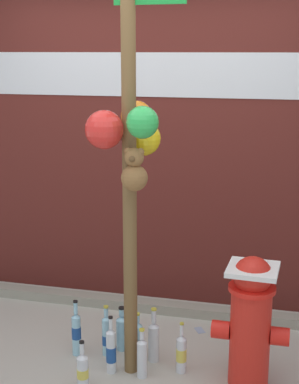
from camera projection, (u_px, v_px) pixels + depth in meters
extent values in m
cube|color=#561E19|center=(160.00, 76.00, 4.49)|extent=(10.00, 0.20, 3.71)
cube|color=silver|center=(157.00, 75.00, 4.39)|extent=(4.35, 0.01, 0.34)
cube|color=gray|center=(150.00, 306.00, 4.60)|extent=(8.00, 0.12, 0.08)
cylinder|color=brown|center=(129.00, 162.00, 3.41)|extent=(0.09, 0.09, 2.80)
sphere|color=red|center=(104.00, 130.00, 3.30)|extent=(0.23, 0.23, 0.23)
sphere|color=yellow|center=(143.00, 138.00, 3.49)|extent=(0.21, 0.21, 0.21)
sphere|color=orange|center=(136.00, 116.00, 3.49)|extent=(0.19, 0.19, 0.19)
sphere|color=blue|center=(140.00, 141.00, 3.56)|extent=(0.19, 0.19, 0.19)
sphere|color=green|center=(142.00, 122.00, 3.18)|extent=(0.19, 0.19, 0.19)
sphere|color=brown|center=(134.00, 178.00, 3.30)|extent=(0.16, 0.16, 0.16)
sphere|color=brown|center=(134.00, 157.00, 3.27)|extent=(0.11, 0.11, 0.11)
sphere|color=brown|center=(128.00, 151.00, 3.27)|extent=(0.05, 0.05, 0.05)
sphere|color=brown|center=(140.00, 152.00, 3.25)|extent=(0.05, 0.05, 0.05)
sphere|color=brown|center=(132.00, 159.00, 3.23)|extent=(0.04, 0.04, 0.04)
cylinder|color=red|center=(250.00, 338.00, 3.53)|extent=(0.25, 0.25, 0.63)
cylinder|color=red|center=(252.00, 288.00, 3.45)|extent=(0.29, 0.29, 0.03)
sphere|color=red|center=(253.00, 276.00, 3.43)|extent=(0.24, 0.24, 0.24)
cylinder|color=red|center=(221.00, 330.00, 3.57)|extent=(0.11, 0.11, 0.11)
cylinder|color=red|center=(280.00, 336.00, 3.48)|extent=(0.11, 0.11, 0.11)
cube|color=white|center=(253.00, 269.00, 3.42)|extent=(0.32, 0.32, 0.03)
cylinder|color=#93CCE0|center=(122.00, 334.00, 3.99)|extent=(0.08, 0.08, 0.22)
cone|color=#93CCE0|center=(122.00, 318.00, 3.96)|extent=(0.08, 0.08, 0.03)
cylinder|color=#93CCE0|center=(122.00, 312.00, 3.95)|extent=(0.04, 0.04, 0.05)
cylinder|color=black|center=(122.00, 308.00, 3.94)|extent=(0.04, 0.04, 0.01)
cylinder|color=silver|center=(154.00, 344.00, 3.84)|extent=(0.07, 0.07, 0.25)
cone|color=silver|center=(154.00, 325.00, 3.80)|extent=(0.07, 0.07, 0.03)
cylinder|color=silver|center=(154.00, 316.00, 3.79)|extent=(0.03, 0.03, 0.09)
cylinder|color=gold|center=(154.00, 309.00, 3.78)|extent=(0.04, 0.04, 0.01)
cylinder|color=#93CCE0|center=(107.00, 337.00, 3.91)|extent=(0.06, 0.06, 0.27)
cone|color=#93CCE0|center=(106.00, 318.00, 3.88)|extent=(0.06, 0.06, 0.02)
cylinder|color=#93CCE0|center=(106.00, 312.00, 3.87)|extent=(0.03, 0.03, 0.06)
cylinder|color=#1E478C|center=(107.00, 340.00, 3.92)|extent=(0.06, 0.06, 0.07)
cylinder|color=gold|center=(106.00, 307.00, 3.86)|extent=(0.03, 0.03, 0.01)
cylinder|color=silver|center=(83.00, 373.00, 3.53)|extent=(0.07, 0.07, 0.21)
cone|color=silver|center=(82.00, 356.00, 3.51)|extent=(0.07, 0.07, 0.03)
cylinder|color=silver|center=(82.00, 348.00, 3.49)|extent=(0.03, 0.03, 0.07)
cylinder|color=#D8C64C|center=(83.00, 373.00, 3.54)|extent=(0.07, 0.07, 0.06)
cylinder|color=black|center=(82.00, 342.00, 3.48)|extent=(0.03, 0.03, 0.01)
cylinder|color=silver|center=(111.00, 352.00, 3.70)|extent=(0.06, 0.06, 0.28)
cone|color=silver|center=(111.00, 331.00, 3.66)|extent=(0.06, 0.06, 0.03)
cylinder|color=silver|center=(111.00, 324.00, 3.65)|extent=(0.02, 0.02, 0.08)
cylinder|color=#1E478C|center=(111.00, 354.00, 3.70)|extent=(0.07, 0.07, 0.11)
cylinder|color=black|center=(111.00, 317.00, 3.64)|extent=(0.03, 0.03, 0.01)
cylinder|color=silver|center=(142.00, 360.00, 3.65)|extent=(0.07, 0.07, 0.24)
cone|color=silver|center=(142.00, 341.00, 3.62)|extent=(0.07, 0.07, 0.03)
cylinder|color=silver|center=(142.00, 335.00, 3.60)|extent=(0.03, 0.03, 0.06)
cylinder|color=gold|center=(142.00, 330.00, 3.60)|extent=(0.04, 0.04, 0.01)
cylinder|color=#93CCE0|center=(137.00, 341.00, 3.91)|extent=(0.07, 0.07, 0.22)
cone|color=#93CCE0|center=(137.00, 324.00, 3.88)|extent=(0.07, 0.07, 0.03)
cylinder|color=#93CCE0|center=(137.00, 318.00, 3.87)|extent=(0.03, 0.03, 0.05)
cylinder|color=gold|center=(137.00, 314.00, 3.86)|extent=(0.04, 0.04, 0.01)
cylinder|color=silver|center=(181.00, 356.00, 3.70)|extent=(0.07, 0.07, 0.24)
cone|color=silver|center=(182.00, 337.00, 3.67)|extent=(0.07, 0.07, 0.03)
cylinder|color=silver|center=(182.00, 330.00, 3.66)|extent=(0.02, 0.02, 0.08)
cylinder|color=#D8C64C|center=(181.00, 355.00, 3.70)|extent=(0.07, 0.07, 0.09)
cylinder|color=gold|center=(182.00, 324.00, 3.65)|extent=(0.03, 0.03, 0.01)
cylinder|color=#93CCE0|center=(77.00, 336.00, 3.91)|extent=(0.06, 0.06, 0.28)
cone|color=#93CCE0|center=(76.00, 315.00, 3.88)|extent=(0.06, 0.06, 0.02)
cylinder|color=#93CCE0|center=(76.00, 308.00, 3.86)|extent=(0.03, 0.03, 0.09)
cylinder|color=#1E478C|center=(76.00, 333.00, 3.91)|extent=(0.06, 0.06, 0.09)
cylinder|color=black|center=(75.00, 302.00, 3.85)|extent=(0.03, 0.03, 0.01)
cube|color=#8C99B2|center=(200.00, 330.00, 4.28)|extent=(0.10, 0.11, 0.01)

